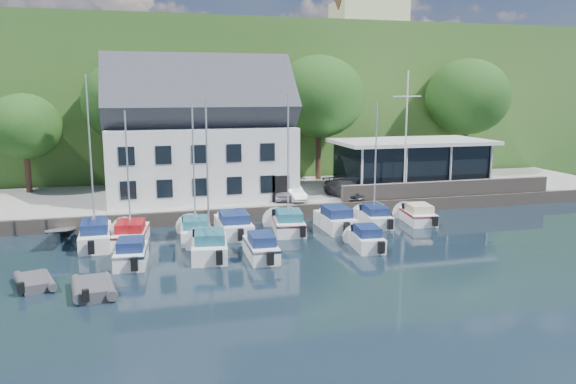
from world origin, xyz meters
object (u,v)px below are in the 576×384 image
at_px(boat_r1_0, 91,168).
at_px(dinghy_1, 93,286).
at_px(club_pavilion, 411,164).
at_px(car_dgrey, 345,188).
at_px(boat_r1_6, 375,164).
at_px(flagpole, 406,135).
at_px(dinghy_0, 35,280).
at_px(car_white, 294,193).
at_px(boat_r1_7, 418,213).
at_px(boat_r1_3, 233,223).
at_px(boat_r2_1, 207,174).
at_px(boat_r1_5, 335,218).
at_px(boat_r2_0, 131,251).
at_px(boat_r1_2, 194,171).
at_px(car_silver, 284,192).
at_px(boat_r2_2, 261,245).
at_px(car_blue, 365,187).
at_px(harbor_building, 200,141).
at_px(boat_r1_4, 288,165).
at_px(boat_r2_3, 366,237).
at_px(boat_r1_1, 128,174).

xyz_separation_m(boat_r1_0, dinghy_1, (0.42, -8.80, -4.38)).
relative_size(club_pavilion, car_dgrey, 2.94).
distance_m(boat_r1_0, boat_r1_6, 18.48).
xyz_separation_m(flagpole, dinghy_0, (-25.21, -11.69, -5.56)).
bearing_deg(boat_r1_6, car_white, 136.77).
bearing_deg(car_dgrey, boat_r1_7, -70.81).
bearing_deg(boat_r1_3, boat_r2_1, -113.95).
relative_size(boat_r1_3, boat_r1_6, 0.73).
height_order(boat_r1_5, boat_r1_7, boat_r1_5).
bearing_deg(boat_r2_0, car_dgrey, 37.84).
bearing_deg(boat_r1_2, boat_r1_3, 17.08).
bearing_deg(car_silver, boat_r2_2, -97.85).
xyz_separation_m(car_dgrey, boat_r1_0, (-18.38, -5.91, 3.10)).
xyz_separation_m(car_silver, boat_r1_7, (8.32, -5.80, -0.93)).
bearing_deg(car_blue, harbor_building, 171.77).
bearing_deg(car_white, boat_r1_3, -139.19).
distance_m(boat_r2_2, dinghy_1, 9.43).
height_order(car_silver, boat_r1_0, boat_r1_0).
distance_m(boat_r1_2, boat_r1_4, 6.15).
xyz_separation_m(boat_r1_3, boat_r1_7, (13.21, -0.10, -0.08)).
relative_size(car_dgrey, boat_r2_3, 0.94).
distance_m(boat_r1_1, boat_r2_2, 9.43).
height_order(flagpole, boat_r2_1, flagpole).
bearing_deg(boat_r1_1, club_pavilion, 27.87).
distance_m(boat_r1_2, boat_r2_3, 11.28).
bearing_deg(club_pavilion, boat_r2_0, -150.49).
distance_m(boat_r1_3, dinghy_1, 12.22).
xyz_separation_m(harbor_building, boat_r2_2, (1.68, -14.40, -4.64)).
bearing_deg(car_white, boat_r1_0, -160.79).
height_order(harbor_building, boat_r2_1, harbor_building).
bearing_deg(boat_r2_1, boat_r1_0, 152.31).
bearing_deg(harbor_building, car_white, -29.04).
height_order(boat_r1_6, boat_r2_1, boat_r2_1).
xyz_separation_m(car_silver, boat_r1_2, (-7.41, -6.26, 2.73)).
bearing_deg(boat_r2_0, car_silver, 48.20).
xyz_separation_m(car_dgrey, boat_r1_1, (-16.30, -6.02, 2.64)).
bearing_deg(car_dgrey, boat_r2_1, -151.01).
bearing_deg(club_pavilion, car_blue, -156.05).
distance_m(boat_r1_4, dinghy_0, 16.68).
xyz_separation_m(flagpole, boat_r2_3, (-7.27, -9.60, -5.19)).
bearing_deg(boat_r2_1, boat_r1_7, 23.36).
bearing_deg(dinghy_1, club_pavilion, 27.26).
distance_m(car_white, dinghy_0, 20.71).
bearing_deg(boat_r1_7, boat_r1_2, -170.16).
distance_m(boat_r1_1, boat_r1_3, 7.38).
xyz_separation_m(boat_r1_0, boat_r1_6, (18.47, 0.38, -0.49)).
xyz_separation_m(boat_r1_0, boat_r1_4, (12.16, 0.08, -0.31)).
bearing_deg(car_blue, boat_r2_3, -108.38).
bearing_deg(boat_r1_2, boat_r1_7, 6.27).
distance_m(boat_r1_0, boat_r1_7, 22.13).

